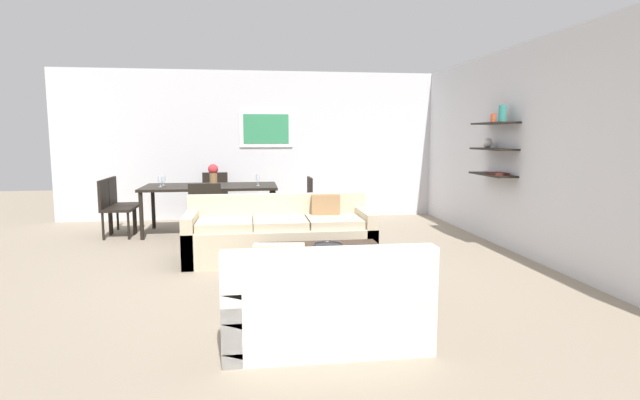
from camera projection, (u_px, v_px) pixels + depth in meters
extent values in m
plane|color=gray|center=(289.00, 265.00, 5.96)|extent=(18.00, 18.00, 0.00)
cube|color=silver|center=(290.00, 145.00, 9.29)|extent=(8.40, 0.06, 2.70)
cube|color=white|center=(266.00, 129.00, 9.15)|extent=(0.97, 0.02, 0.67)
cube|color=#338C59|center=(266.00, 129.00, 9.13)|extent=(0.83, 0.01, 0.53)
cube|color=silver|center=(507.00, 149.00, 6.79)|extent=(0.06, 8.20, 2.70)
cube|color=black|center=(495.00, 123.00, 6.77)|extent=(0.28, 0.90, 0.02)
cube|color=black|center=(494.00, 149.00, 6.82)|extent=(0.28, 0.90, 0.02)
cube|color=black|center=(492.00, 175.00, 6.86)|extent=(0.28, 0.90, 0.02)
cylinder|color=teal|center=(502.00, 113.00, 6.56)|extent=(0.10, 0.10, 0.22)
sphere|color=silver|center=(488.00, 143.00, 6.98)|extent=(0.14, 0.14, 0.14)
cylinder|color=#D85933|center=(493.00, 118.00, 6.81)|extent=(0.07, 0.07, 0.12)
cube|color=#4C1E19|center=(498.00, 173.00, 6.71)|extent=(0.20, 0.28, 0.03)
cube|color=beige|center=(280.00, 243.00, 6.21)|extent=(2.29, 0.90, 0.42)
cube|color=beige|center=(278.00, 207.00, 6.53)|extent=(2.29, 0.16, 0.36)
cube|color=beige|center=(191.00, 238.00, 6.05)|extent=(0.14, 0.90, 0.60)
cube|color=beige|center=(365.00, 233.00, 6.35)|extent=(0.14, 0.90, 0.60)
cube|color=beige|center=(225.00, 224.00, 6.05)|extent=(0.65, 0.70, 0.10)
cube|color=beige|center=(280.00, 223.00, 6.14)|extent=(0.65, 0.70, 0.10)
cube|color=beige|center=(334.00, 221.00, 6.23)|extent=(0.65, 0.70, 0.10)
cube|color=#99724C|center=(326.00, 208.00, 6.43)|extent=(0.37, 0.14, 0.36)
cube|color=white|center=(323.00, 311.00, 3.80)|extent=(1.47, 0.90, 0.42)
cube|color=white|center=(330.00, 274.00, 3.38)|extent=(1.47, 0.16, 0.36)
cube|color=white|center=(408.00, 296.00, 3.88)|extent=(0.14, 0.90, 0.60)
cube|color=white|center=(234.00, 304.00, 3.69)|extent=(0.14, 0.90, 0.60)
cube|color=white|center=(360.00, 275.00, 3.84)|extent=(0.58, 0.70, 0.10)
cube|color=white|center=(283.00, 278.00, 3.76)|extent=(0.58, 0.70, 0.10)
cube|color=beige|center=(279.00, 269.00, 3.51)|extent=(0.37, 0.16, 0.36)
cube|color=#38281E|center=(323.00, 269.00, 5.05)|extent=(1.28, 1.01, 0.38)
cylinder|color=black|center=(328.00, 248.00, 5.06)|extent=(0.31, 0.31, 0.05)
torus|color=black|center=(328.00, 245.00, 5.06)|extent=(0.32, 0.32, 0.02)
cube|color=black|center=(211.00, 187.00, 7.88)|extent=(2.07, 1.04, 0.04)
cylinder|color=black|center=(141.00, 216.00, 7.35)|extent=(0.06, 0.06, 0.71)
cylinder|color=black|center=(274.00, 213.00, 7.61)|extent=(0.06, 0.06, 0.71)
cylinder|color=black|center=(153.00, 207.00, 8.25)|extent=(0.06, 0.06, 0.71)
cylinder|color=black|center=(271.00, 205.00, 8.52)|extent=(0.06, 0.06, 0.71)
cube|color=black|center=(215.00, 199.00, 8.75)|extent=(0.44, 0.44, 0.04)
cube|color=black|center=(215.00, 184.00, 8.91)|extent=(0.44, 0.04, 0.43)
cylinder|color=black|center=(204.00, 213.00, 8.57)|extent=(0.04, 0.04, 0.41)
cylinder|color=black|center=(225.00, 213.00, 8.62)|extent=(0.04, 0.04, 0.41)
cylinder|color=black|center=(206.00, 210.00, 8.93)|extent=(0.04, 0.04, 0.41)
cylinder|color=black|center=(226.00, 210.00, 8.98)|extent=(0.04, 0.04, 0.41)
cube|color=black|center=(207.00, 214.00, 7.10)|extent=(0.44, 0.44, 0.04)
cube|color=black|center=(205.00, 199.00, 6.87)|extent=(0.44, 0.04, 0.43)
cylinder|color=black|center=(221.00, 227.00, 7.33)|extent=(0.04, 0.04, 0.41)
cylinder|color=black|center=(195.00, 227.00, 7.28)|extent=(0.04, 0.04, 0.41)
cylinder|color=black|center=(219.00, 231.00, 6.97)|extent=(0.04, 0.04, 0.41)
cylinder|color=black|center=(193.00, 232.00, 6.92)|extent=(0.04, 0.04, 0.41)
cube|color=black|center=(118.00, 209.00, 7.51)|extent=(0.44, 0.44, 0.04)
cube|color=black|center=(103.00, 194.00, 7.45)|extent=(0.04, 0.44, 0.43)
cylinder|color=black|center=(128.00, 226.00, 7.38)|extent=(0.04, 0.04, 0.41)
cylinder|color=black|center=(134.00, 222.00, 7.74)|extent=(0.04, 0.04, 0.41)
cylinder|color=black|center=(103.00, 227.00, 7.33)|extent=(0.04, 0.04, 0.41)
cylinder|color=black|center=(110.00, 222.00, 7.69)|extent=(0.04, 0.04, 0.41)
cube|color=black|center=(126.00, 205.00, 7.97)|extent=(0.44, 0.44, 0.04)
cube|color=black|center=(112.00, 191.00, 7.91)|extent=(0.04, 0.44, 0.43)
cylinder|color=black|center=(136.00, 221.00, 7.84)|extent=(0.04, 0.04, 0.41)
cylinder|color=black|center=(141.00, 217.00, 8.20)|extent=(0.04, 0.04, 0.41)
cylinder|color=black|center=(112.00, 221.00, 7.79)|extent=(0.04, 0.04, 0.41)
cylinder|color=black|center=(118.00, 217.00, 8.15)|extent=(0.04, 0.04, 0.41)
cube|color=black|center=(297.00, 206.00, 7.88)|extent=(0.44, 0.44, 0.04)
cube|color=black|center=(310.00, 191.00, 7.87)|extent=(0.04, 0.44, 0.43)
cylinder|color=black|center=(285.00, 218.00, 8.06)|extent=(0.04, 0.04, 0.41)
cylinder|color=black|center=(287.00, 222.00, 7.70)|extent=(0.04, 0.04, 0.41)
cylinder|color=black|center=(307.00, 218.00, 8.11)|extent=(0.04, 0.04, 0.41)
cylinder|color=black|center=(310.00, 222.00, 7.75)|extent=(0.04, 0.04, 0.41)
cylinder|color=silver|center=(258.00, 185.00, 7.86)|extent=(0.06, 0.06, 0.01)
cylinder|color=silver|center=(258.00, 183.00, 7.85)|extent=(0.01, 0.01, 0.08)
cylinder|color=silver|center=(258.00, 177.00, 7.84)|extent=(0.07, 0.07, 0.09)
cylinder|color=silver|center=(163.00, 185.00, 7.90)|extent=(0.06, 0.06, 0.01)
cylinder|color=silver|center=(163.00, 183.00, 7.90)|extent=(0.01, 0.01, 0.06)
cylinder|color=silver|center=(163.00, 179.00, 7.89)|extent=(0.08, 0.08, 0.07)
cylinder|color=silver|center=(160.00, 187.00, 7.65)|extent=(0.06, 0.06, 0.01)
cylinder|color=silver|center=(160.00, 184.00, 7.65)|extent=(0.01, 0.01, 0.07)
cylinder|color=silver|center=(160.00, 179.00, 7.64)|extent=(0.07, 0.07, 0.09)
cylinder|color=olive|center=(213.00, 179.00, 7.88)|extent=(0.12, 0.12, 0.20)
sphere|color=red|center=(213.00, 169.00, 7.86)|extent=(0.16, 0.16, 0.16)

